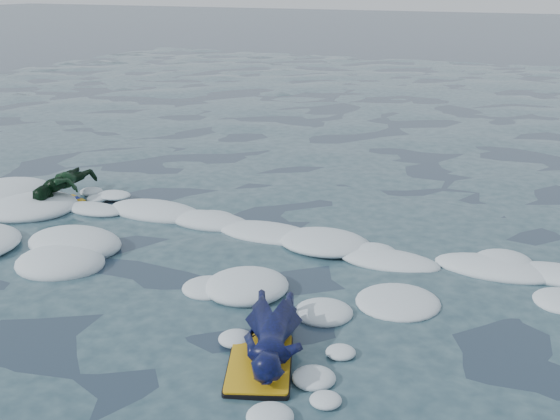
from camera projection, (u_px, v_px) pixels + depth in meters
The scene contains 4 objects.
ground at pixel (204, 284), 7.29m from camera, with size 120.00×120.00×0.00m, color #162236.
foam_band at pixel (250, 250), 8.17m from camera, with size 12.00×3.10×0.30m, color white, non-canonical shape.
prone_woman_unit at pixel (271, 337), 5.83m from camera, with size 1.01×1.53×0.36m.
prone_child_unit at pixel (64, 188), 9.83m from camera, with size 0.65×1.17×0.42m.
Camera 1 is at (3.55, -5.70, 3.03)m, focal length 45.00 mm.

